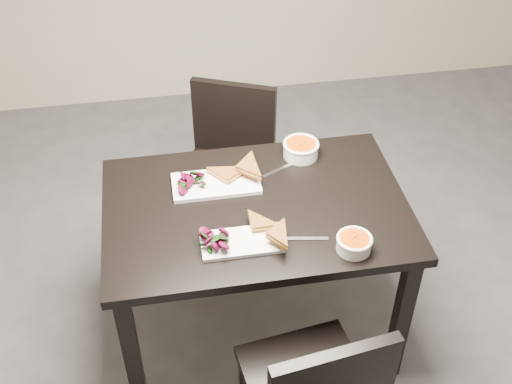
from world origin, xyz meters
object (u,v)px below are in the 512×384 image
soup_bowl_near (354,243)px  soup_bowl_far (301,148)px  plate_near (242,242)px  table (256,224)px  chair_far (229,159)px  plate_far (216,184)px

soup_bowl_near → soup_bowl_far: size_ratio=0.85×
plate_near → soup_bowl_far: 0.59m
soup_bowl_near → soup_bowl_far: (-0.07, 0.59, 0.01)m
table → soup_bowl_far: bearing=49.7°
soup_bowl_near → soup_bowl_far: 0.59m
chair_far → soup_bowl_near: chair_far is taller
soup_bowl_near → table: bearing=136.2°
chair_far → table: bearing=-64.8°
plate_near → soup_bowl_far: size_ratio=1.93×
plate_far → soup_bowl_far: bearing=19.8°
plate_near → soup_bowl_far: bearing=55.7°
table → plate_far: bearing=132.8°
chair_far → plate_near: 0.91m
table → chair_far: (-0.02, 0.67, -0.17)m
table → plate_near: size_ratio=3.99×
table → soup_bowl_near: 0.45m
chair_far → soup_bowl_far: 0.55m
chair_far → plate_near: bearing=-71.1°
chair_far → soup_bowl_far: size_ratio=5.45×
chair_far → soup_bowl_near: bearing=-47.7°
table → soup_bowl_far: 0.40m
soup_bowl_near → plate_near: bearing=166.1°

